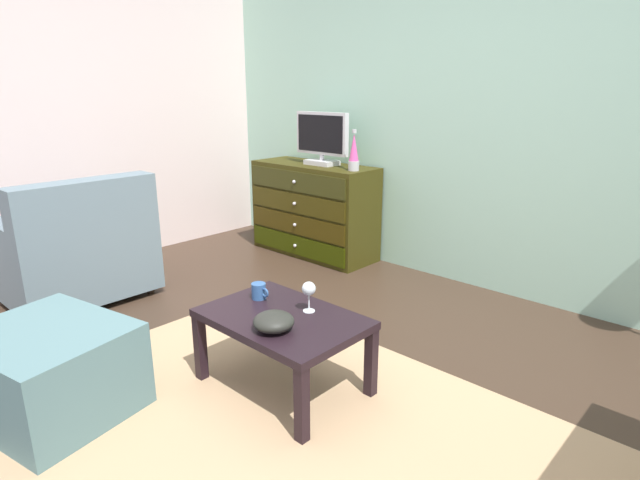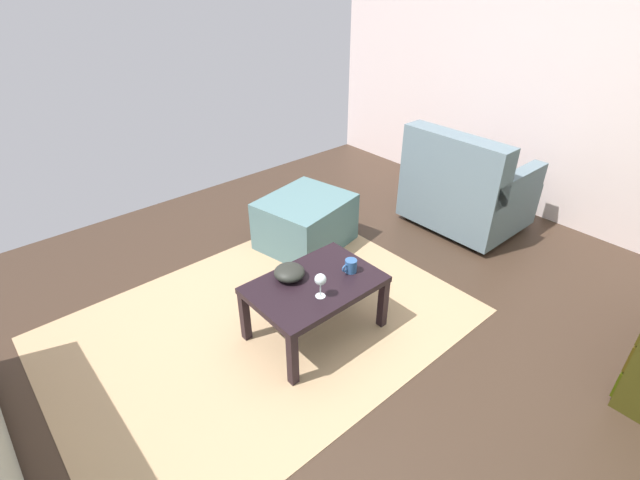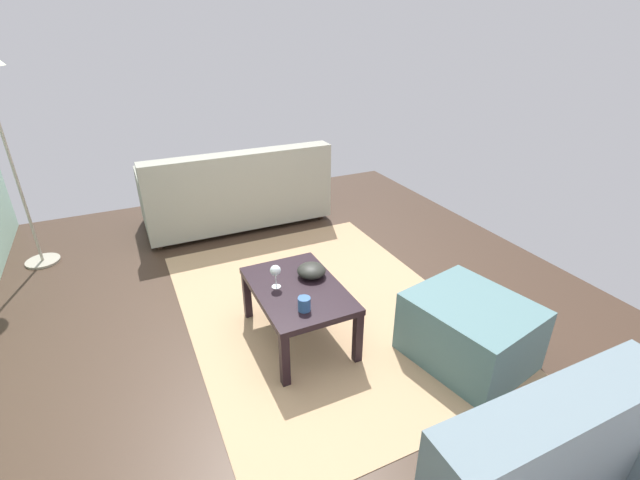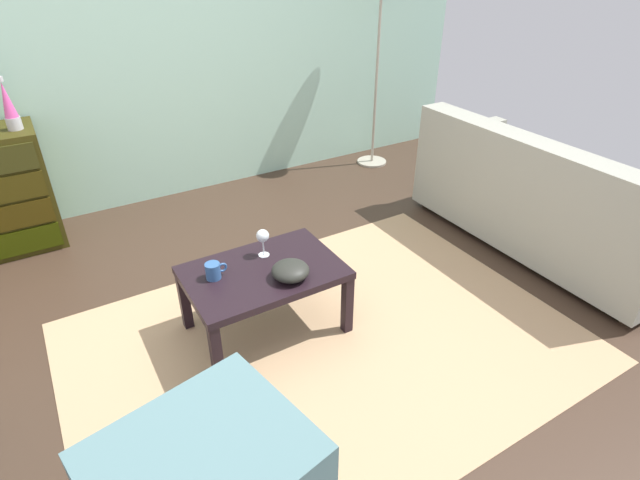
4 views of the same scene
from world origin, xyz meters
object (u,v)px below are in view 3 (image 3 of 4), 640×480
Objects in this scene: mug at (304,304)px; ottoman at (469,331)px; couch_large at (236,193)px; coffee_table at (298,294)px; wine_glass at (275,271)px; bowl_decorative at (311,270)px.

mug is 1.05m from ottoman.
mug is 0.06× the size of couch_large.
coffee_table is 1.15× the size of ottoman.
coffee_table is at bearing 175.78° from couch_large.
couch_large reaches higher than coffee_table.
wine_glass is 0.32m from mug.
wine_glass is 0.27m from bowl_decorative.
bowl_decorative is (0.03, -0.26, -0.07)m from wine_glass.
mug is at bearing 66.83° from ottoman.
couch_large is (1.98, -0.27, -0.19)m from wine_glass.
ottoman is (-0.73, -0.74, -0.23)m from bowl_decorative.
coffee_table is at bearing 53.73° from ottoman.
wine_glass is 0.22× the size of ottoman.
wine_glass reaches higher than ottoman.
couch_large is at bearing -0.39° from bowl_decorative.
couch_large is (2.04, -0.15, -0.02)m from coffee_table.
couch_large is (1.95, -0.01, -0.12)m from bowl_decorative.
bowl_decorative is at bearing -57.07° from coffee_table.
wine_glass is 0.09× the size of couch_large.
mug is 0.59× the size of bowl_decorative.
wine_glass is 1.38× the size of mug.
ottoman reaches higher than coffee_table.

